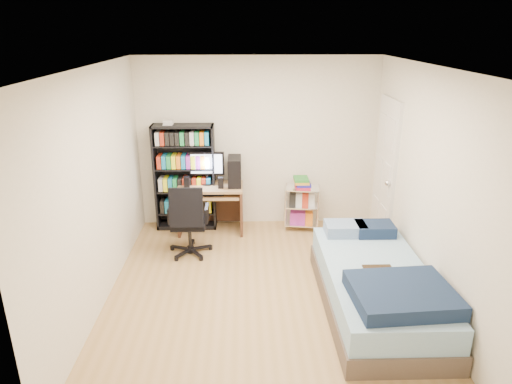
{
  "coord_description": "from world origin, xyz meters",
  "views": [
    {
      "loc": [
        -0.2,
        -4.54,
        2.87
      ],
      "look_at": [
        -0.07,
        0.4,
        1.07
      ],
      "focal_mm": 32.0,
      "sensor_mm": 36.0,
      "label": 1
    }
  ],
  "objects_px": {
    "computer_desk": "(217,189)",
    "bed": "(377,287)",
    "office_chair": "(189,233)",
    "media_shelf": "(185,176)"
  },
  "relations": [
    {
      "from": "computer_desk",
      "to": "bed",
      "type": "bearing_deg",
      "value": -49.62
    },
    {
      "from": "computer_desk",
      "to": "office_chair",
      "type": "relative_size",
      "value": 1.2
    },
    {
      "from": "media_shelf",
      "to": "computer_desk",
      "type": "height_order",
      "value": "media_shelf"
    },
    {
      "from": "media_shelf",
      "to": "office_chair",
      "type": "xyz_separation_m",
      "value": [
        0.14,
        -0.9,
        -0.49
      ]
    },
    {
      "from": "office_chair",
      "to": "computer_desk",
      "type": "bearing_deg",
      "value": 67.63
    },
    {
      "from": "computer_desk",
      "to": "media_shelf",
      "type": "bearing_deg",
      "value": 167.11
    },
    {
      "from": "computer_desk",
      "to": "office_chair",
      "type": "bearing_deg",
      "value": -112.62
    },
    {
      "from": "media_shelf",
      "to": "office_chair",
      "type": "bearing_deg",
      "value": -81.31
    },
    {
      "from": "media_shelf",
      "to": "bed",
      "type": "bearing_deg",
      "value": -44.42
    },
    {
      "from": "media_shelf",
      "to": "office_chair",
      "type": "relative_size",
      "value": 1.65
    }
  ]
}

